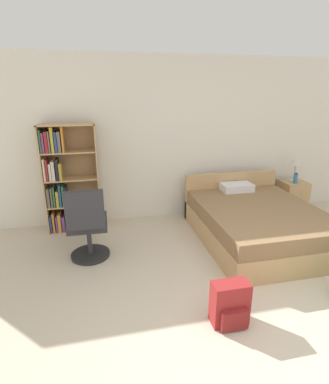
{
  "coord_description": "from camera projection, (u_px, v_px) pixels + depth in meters",
  "views": [
    {
      "loc": [
        -1.44,
        -1.53,
        2.05
      ],
      "look_at": [
        -0.66,
        1.98,
        0.84
      ],
      "focal_mm": 28.0,
      "sensor_mm": 36.0,
      "label": 1
    }
  ],
  "objects": [
    {
      "name": "nightstand",
      "position": [
        292.0,
        196.0,
        5.37
      ],
      "size": [
        0.42,
        0.43,
        0.55
      ],
      "color": "tan",
      "rests_on": "ground_plane"
    },
    {
      "name": "bed",
      "position": [
        256.0,
        222.0,
        4.33
      ],
      "size": [
        1.6,
        2.0,
        0.77
      ],
      "color": "tan",
      "rests_on": "ground_plane"
    },
    {
      "name": "ground_plane",
      "position": [
        300.0,
        365.0,
        2.36
      ],
      "size": [
        14.0,
        14.0,
        0.0
      ],
      "primitive_type": "plane",
      "color": "beige"
    },
    {
      "name": "office_chair",
      "position": [
        88.0,
        226.0,
        3.71
      ],
      "size": [
        0.5,
        0.57,
        0.99
      ],
      "color": "#232326",
      "rests_on": "ground_plane"
    },
    {
      "name": "table_lamp",
      "position": [
        296.0,
        162.0,
        5.18
      ],
      "size": [
        0.22,
        0.22,
        0.45
      ],
      "color": "#B2B2B7",
      "rests_on": "nightstand"
    },
    {
      "name": "backpack_red",
      "position": [
        230.0,
        305.0,
        2.74
      ],
      "size": [
        0.34,
        0.23,
        0.42
      ],
      "color": "maroon",
      "rests_on": "ground_plane"
    },
    {
      "name": "water_bottle",
      "position": [
        296.0,
        178.0,
        5.15
      ],
      "size": [
        0.06,
        0.06,
        0.19
      ],
      "color": "teal",
      "rests_on": "nightstand"
    },
    {
      "name": "bookshelf",
      "position": [
        64.0,
        180.0,
        4.45
      ],
      "size": [
        0.79,
        0.32,
        1.62
      ],
      "color": "tan",
      "rests_on": "ground_plane"
    },
    {
      "name": "wall_back",
      "position": [
        187.0,
        140.0,
        4.94
      ],
      "size": [
        9.0,
        0.06,
        2.6
      ],
      "color": "silver",
      "rests_on": "ground_plane"
    }
  ]
}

